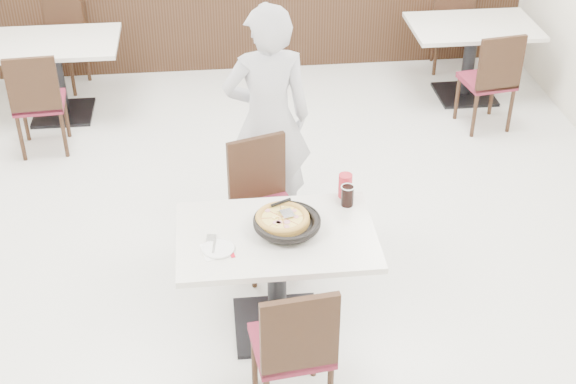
{
  "coord_description": "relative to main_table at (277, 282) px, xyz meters",
  "views": [
    {
      "loc": [
        -0.37,
        -4.44,
        3.61
      ],
      "look_at": [
        0.07,
        -0.3,
        0.87
      ],
      "focal_mm": 50.0,
      "sensor_mm": 36.0,
      "label": 1
    }
  ],
  "objects": [
    {
      "name": "main_table",
      "position": [
        0.0,
        0.0,
        0.0
      ],
      "size": [
        1.26,
        0.9,
        0.75
      ],
      "primitive_type": null,
      "rotation": [
        0.0,
        0.0,
        0.08
      ],
      "color": "silver",
      "rests_on": "floor"
    },
    {
      "name": "bg_table_left",
      "position": [
        -1.76,
        3.16,
        0.0
      ],
      "size": [
        1.22,
        0.83,
        0.75
      ],
      "primitive_type": null,
      "rotation": [
        0.0,
        0.0,
        -0.02
      ],
      "color": "silver",
      "rests_on": "floor"
    },
    {
      "name": "bg_chair_right_far",
      "position": [
        2.22,
        3.8,
        0.1
      ],
      "size": [
        0.49,
        0.49,
        0.95
      ],
      "primitive_type": null,
      "rotation": [
        0.0,
        0.0,
        2.95
      ],
      "color": "black",
      "rests_on": "floor"
    },
    {
      "name": "bg_chair_left_far",
      "position": [
        -1.81,
        3.79,
        0.1
      ],
      "size": [
        0.53,
        0.53,
        0.95
      ],
      "primitive_type": null,
      "rotation": [
        0.0,
        0.0,
        2.83
      ],
      "color": "black",
      "rests_on": "floor"
    },
    {
      "name": "fork",
      "position": [
        -0.38,
        -0.1,
        0.39
      ],
      "size": [
        0.03,
        0.15,
        0.0
      ],
      "primitive_type": "cube",
      "rotation": [
        0.0,
        0.0,
        -0.13
      ],
      "color": "silver",
      "rests_on": "side_plate"
    },
    {
      "name": "pizza_pan",
      "position": [
        0.07,
        0.02,
        0.42
      ],
      "size": [
        0.4,
        0.4,
        0.01
      ],
      "primitive_type": "cylinder",
      "rotation": [
        0.0,
        0.0,
        0.08
      ],
      "color": "black",
      "rests_on": "trivet"
    },
    {
      "name": "bg_table_right",
      "position": [
        2.19,
        3.14,
        0.0
      ],
      "size": [
        1.26,
        0.89,
        0.75
      ],
      "primitive_type": null,
      "rotation": [
        0.0,
        0.0,
        -0.08
      ],
      "color": "silver",
      "rests_on": "floor"
    },
    {
      "name": "floor",
      "position": [
        0.02,
        0.57,
        -0.38
      ],
      "size": [
        7.0,
        7.0,
        0.0
      ],
      "primitive_type": "plane",
      "color": "silver",
      "rests_on": "ground"
    },
    {
      "name": "napkin",
      "position": [
        -0.36,
        -0.12,
        0.38
      ],
      "size": [
        0.2,
        0.2,
        0.0
      ],
      "primitive_type": "cube",
      "rotation": [
        0.0,
        0.0,
        0.22
      ],
      "color": "white",
      "rests_on": "main_table"
    },
    {
      "name": "bg_chair_right_near",
      "position": [
        2.16,
        2.53,
        0.1
      ],
      "size": [
        0.48,
        0.48,
        0.95
      ],
      "primitive_type": null,
      "rotation": [
        0.0,
        0.0,
        0.16
      ],
      "color": "black",
      "rests_on": "floor"
    },
    {
      "name": "cola_glass",
      "position": [
        0.47,
        0.26,
        0.44
      ],
      "size": [
        0.09,
        0.09,
        0.13
      ],
      "primitive_type": "cylinder",
      "rotation": [
        0.0,
        0.0,
        0.08
      ],
      "color": "black",
      "rests_on": "main_table"
    },
    {
      "name": "red_cup",
      "position": [
        0.48,
        0.36,
        0.45
      ],
      "size": [
        0.1,
        0.1,
        0.16
      ],
      "primitive_type": "cylinder",
      "rotation": [
        0.0,
        0.0,
        0.08
      ],
      "color": "#A81A26",
      "rests_on": "main_table"
    },
    {
      "name": "wainscot_back",
      "position": [
        0.02,
        4.05,
        0.18
      ],
      "size": [
        5.9,
        0.03,
        1.1
      ],
      "primitive_type": "cube",
      "color": "black",
      "rests_on": "floor"
    },
    {
      "name": "chair_near",
      "position": [
        0.02,
        -0.65,
        0.1
      ],
      "size": [
        0.47,
        0.47,
        0.95
      ],
      "primitive_type": null,
      "rotation": [
        0.0,
        0.0,
        0.12
      ],
      "color": "black",
      "rests_on": "floor"
    },
    {
      "name": "chair_far",
      "position": [
        -0.0,
        0.65,
        0.1
      ],
      "size": [
        0.53,
        0.53,
        0.95
      ],
      "primitive_type": null,
      "rotation": [
        0.0,
        0.0,
        3.45
      ],
      "color": "black",
      "rests_on": "floor"
    },
    {
      "name": "side_plate",
      "position": [
        -0.35,
        -0.12,
        0.38
      ],
      "size": [
        0.2,
        0.2,
        0.01
      ],
      "primitive_type": "cylinder",
      "rotation": [
        0.0,
        0.0,
        0.08
      ],
      "color": "silver",
      "rests_on": "napkin"
    },
    {
      "name": "pizza",
      "position": [
        0.04,
        0.05,
        0.44
      ],
      "size": [
        0.36,
        0.36,
        0.02
      ],
      "primitive_type": "cylinder",
      "rotation": [
        0.0,
        0.0,
        0.08
      ],
      "color": "#B48637",
      "rests_on": "pizza_pan"
    },
    {
      "name": "trivet",
      "position": [
        0.12,
        0.06,
        0.39
      ],
      "size": [
        0.13,
        0.13,
        0.04
      ],
      "primitive_type": "cylinder",
      "rotation": [
        0.0,
        0.0,
        0.08
      ],
      "color": "black",
      "rests_on": "main_table"
    },
    {
      "name": "diner_person",
      "position": [
        0.05,
        1.2,
        0.5
      ],
      "size": [
        0.67,
        0.47,
        1.76
      ],
      "primitive_type": "imported",
      "rotation": [
        0.0,
        0.0,
        3.22
      ],
      "color": "#B3B2B8",
      "rests_on": "floor"
    },
    {
      "name": "bg_chair_left_near",
      "position": [
        -1.82,
        2.53,
        0.1
      ],
      "size": [
        0.45,
        0.45,
        0.95
      ],
      "primitive_type": null,
      "rotation": [
        0.0,
        0.0,
        0.07
      ],
      "color": "black",
      "rests_on": "floor"
    },
    {
      "name": "pizza_server",
      "position": [
        0.07,
        0.08,
        0.47
      ],
      "size": [
        0.09,
        0.11,
        0.0
      ],
      "primitive_type": "cube",
      "rotation": [
        0.0,
        0.0,
        0.26
      ],
      "color": "silver",
      "rests_on": "pizza"
    }
  ]
}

